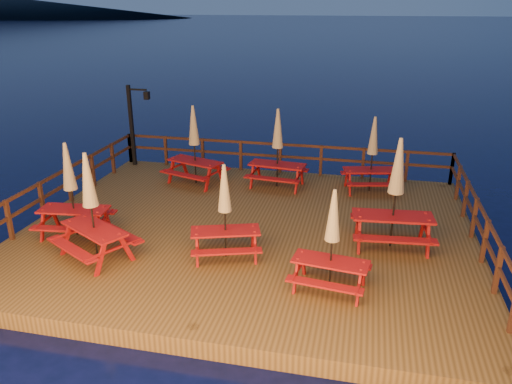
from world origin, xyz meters
TOP-DOWN VIEW (x-y plane):
  - ground at (0.00, 0.00)m, footprint 500.00×500.00m
  - deck at (0.00, 0.00)m, footprint 12.00×10.00m
  - deck_piles at (0.00, 0.00)m, footprint 11.44×9.44m
  - railing at (0.00, 1.78)m, footprint 11.80×9.75m
  - lamp_post at (-5.39, 4.55)m, footprint 0.85×0.18m
  - picnic_table_0 at (-0.16, -1.76)m, footprint 1.98×1.79m
  - picnic_table_1 at (-2.60, 3.10)m, footprint 2.25×2.05m
  - picnic_table_2 at (2.42, -2.69)m, footprint 1.77×1.52m
  - picnic_table_3 at (-4.35, -1.47)m, footprint 1.93×1.65m
  - picnic_table_4 at (-3.19, -2.48)m, footprint 2.35×2.22m
  - picnic_table_5 at (3.75, -0.31)m, footprint 2.11×1.79m
  - picnic_table_6 at (3.19, 3.62)m, footprint 1.99×1.76m
  - picnic_table_7 at (0.16, 3.38)m, footprint 1.99×1.70m

SIDE VIEW (x-z plane):
  - deck_piles at x=0.00m, z-range -1.00..0.40m
  - ground at x=0.00m, z-range 0.00..0.00m
  - deck at x=0.00m, z-range 0.00..0.40m
  - railing at x=0.00m, z-range 0.61..1.71m
  - picnic_table_2 at x=2.42m, z-range 0.44..2.74m
  - picnic_table_0 at x=-0.16m, z-range 0.45..2.79m
  - picnic_table_6 at x=3.19m, z-range 0.45..2.91m
  - picnic_table_3 at x=-4.35m, z-range 0.45..2.98m
  - picnic_table_7 at x=0.16m, z-range 0.45..3.08m
  - picnic_table_4 at x=-3.19m, z-range 0.45..3.09m
  - picnic_table_1 at x=-2.60m, z-range 0.45..3.11m
  - picnic_table_5 at x=3.75m, z-range 0.46..3.27m
  - lamp_post at x=-5.39m, z-range 0.70..3.70m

